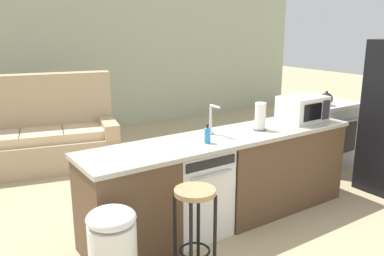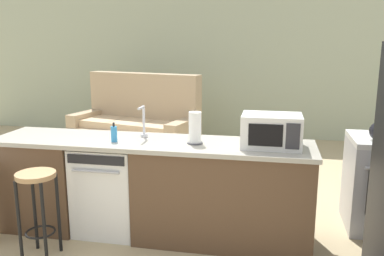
% 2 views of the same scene
% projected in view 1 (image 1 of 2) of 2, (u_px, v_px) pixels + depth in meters
% --- Properties ---
extents(ground_plane, '(24.00, 24.00, 0.00)m').
position_uv_depth(ground_plane, '(213.00, 224.00, 4.09)').
color(ground_plane, tan).
extents(wall_back, '(10.00, 0.06, 2.60)m').
position_uv_depth(wall_back, '(86.00, 61.00, 7.29)').
color(wall_back, '#A8B293').
rests_on(wall_back, ground_plane).
extents(kitchen_counter, '(2.94, 0.66, 0.90)m').
position_uv_depth(kitchen_counter, '(232.00, 180.00, 4.11)').
color(kitchen_counter, brown).
rests_on(kitchen_counter, ground_plane).
extents(dishwasher, '(0.58, 0.61, 0.84)m').
position_uv_depth(dishwasher, '(192.00, 191.00, 3.85)').
color(dishwasher, white).
rests_on(dishwasher, ground_plane).
extents(stove_range, '(0.76, 0.68, 0.90)m').
position_uv_depth(stove_range, '(323.00, 134.00, 5.69)').
color(stove_range, '#B7B7BC').
rests_on(stove_range, ground_plane).
extents(microwave, '(0.50, 0.37, 0.28)m').
position_uv_depth(microwave, '(303.00, 109.00, 4.49)').
color(microwave, white).
rests_on(microwave, kitchen_counter).
extents(sink_faucet, '(0.07, 0.18, 0.30)m').
position_uv_depth(sink_faucet, '(211.00, 122.00, 3.95)').
color(sink_faucet, silver).
rests_on(sink_faucet, kitchen_counter).
extents(paper_towel_roll, '(0.14, 0.14, 0.28)m').
position_uv_depth(paper_towel_roll, '(260.00, 117.00, 4.12)').
color(paper_towel_roll, '#4C4C51').
rests_on(paper_towel_roll, kitchen_counter).
extents(soap_bottle, '(0.06, 0.06, 0.18)m').
position_uv_depth(soap_bottle, '(207.00, 135.00, 3.68)').
color(soap_bottle, '#338CCC').
rests_on(soap_bottle, kitchen_counter).
extents(kettle, '(0.21, 0.17, 0.19)m').
position_uv_depth(kettle, '(326.00, 99.00, 5.36)').
color(kettle, black).
rests_on(kettle, stove_range).
extents(bar_stool, '(0.32, 0.32, 0.74)m').
position_uv_depth(bar_stool, '(195.00, 214.00, 3.13)').
color(bar_stool, tan).
rests_on(bar_stool, ground_plane).
extents(trash_bin, '(0.35, 0.35, 0.74)m').
position_uv_depth(trash_bin, '(113.00, 256.00, 2.85)').
color(trash_bin, white).
rests_on(trash_bin, ground_plane).
extents(couch, '(2.16, 1.35, 1.27)m').
position_uv_depth(couch, '(42.00, 138.00, 5.69)').
color(couch, tan).
rests_on(couch, ground_plane).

